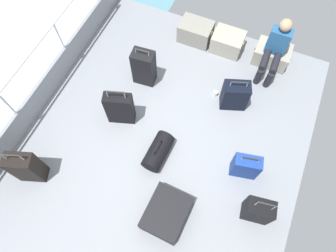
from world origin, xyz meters
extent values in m
cube|color=gray|center=(0.00, 0.00, -0.03)|extent=(4.40, 5.20, 0.06)
cube|color=gray|center=(-2.17, 0.00, 0.23)|extent=(0.06, 5.20, 0.45)
cylinder|color=silver|center=(-2.17, -0.69, 0.50)|extent=(0.04, 0.04, 1.00)
cylinder|color=silver|center=(-2.17, 0.69, 0.50)|extent=(0.04, 0.04, 1.00)
cylinder|color=silver|center=(-2.17, 0.00, 1.00)|extent=(0.04, 4.16, 0.04)
cube|color=gray|center=(-0.30, 2.15, 0.19)|extent=(0.60, 0.43, 0.38)
torus|color=tan|center=(-0.61, 2.15, 0.27)|extent=(0.02, 0.12, 0.12)
torus|color=tan|center=(0.01, 2.15, 0.27)|extent=(0.02, 0.12, 0.12)
cube|color=#9E9989|center=(0.33, 2.16, 0.18)|extent=(0.55, 0.45, 0.36)
torus|color=tan|center=(0.04, 2.16, 0.25)|extent=(0.02, 0.12, 0.12)
torus|color=tan|center=(0.61, 2.16, 0.25)|extent=(0.02, 0.12, 0.12)
cube|color=#9E9989|center=(1.15, 2.20, 0.17)|extent=(0.61, 0.43, 0.35)
torus|color=tan|center=(0.84, 2.20, 0.24)|extent=(0.02, 0.12, 0.12)
torus|color=tan|center=(1.46, 2.20, 0.24)|extent=(0.02, 0.12, 0.12)
cube|color=#26598C|center=(1.15, 2.15, 0.59)|extent=(0.34, 0.20, 0.48)
sphere|color=tan|center=(1.15, 2.15, 0.95)|extent=(0.20, 0.20, 0.20)
cylinder|color=black|center=(1.24, 1.85, 0.39)|extent=(0.12, 0.40, 0.12)
cylinder|color=black|center=(1.24, 1.65, 0.17)|extent=(0.11, 0.11, 0.35)
cylinder|color=black|center=(1.06, 1.85, 0.39)|extent=(0.12, 0.40, 0.12)
cylinder|color=black|center=(1.06, 1.65, 0.17)|extent=(0.11, 0.11, 0.35)
cube|color=black|center=(-0.80, 0.06, 0.34)|extent=(0.47, 0.32, 0.68)
cylinder|color=#A5A8AD|center=(-0.92, 0.02, 0.75)|extent=(0.02, 0.02, 0.15)
cylinder|color=#A5A8AD|center=(-0.67, 0.10, 0.75)|extent=(0.02, 0.02, 0.15)
cylinder|color=#2D2D2D|center=(-0.80, 0.06, 0.83)|extent=(0.27, 0.11, 0.02)
cube|color=green|center=(-0.83, 0.15, 0.41)|extent=(0.05, 0.02, 0.08)
cube|color=black|center=(0.80, 1.04, 0.28)|extent=(0.48, 0.38, 0.56)
cylinder|color=#A5A8AD|center=(0.68, 1.00, 0.61)|extent=(0.02, 0.02, 0.10)
cylinder|color=#A5A8AD|center=(0.92, 1.08, 0.61)|extent=(0.02, 0.02, 0.10)
cylinder|color=#2D2D2D|center=(0.80, 1.04, 0.66)|extent=(0.26, 0.11, 0.02)
cube|color=white|center=(0.76, 1.16, 0.39)|extent=(0.05, 0.02, 0.08)
cube|color=black|center=(0.51, -1.10, 0.14)|extent=(0.58, 0.70, 0.27)
cube|color=green|center=(0.52, -0.76, 0.17)|extent=(0.05, 0.01, 0.08)
cube|color=black|center=(1.66, -0.60, 0.26)|extent=(0.40, 0.29, 0.51)
cylinder|color=#A5A8AD|center=(1.55, -0.61, 0.61)|extent=(0.02, 0.02, 0.19)
cylinder|color=#A5A8AD|center=(1.77, -0.58, 0.61)|extent=(0.02, 0.02, 0.19)
cylinder|color=#2D2D2D|center=(1.66, -0.60, 0.70)|extent=(0.24, 0.05, 0.02)
cube|color=silver|center=(1.64, -0.47, 0.29)|extent=(0.05, 0.01, 0.08)
cube|color=black|center=(-0.78, 0.92, 0.35)|extent=(0.38, 0.28, 0.70)
cylinder|color=#A5A8AD|center=(-0.89, 0.91, 0.74)|extent=(0.02, 0.02, 0.08)
cylinder|color=#A5A8AD|center=(-0.67, 0.93, 0.74)|extent=(0.02, 0.02, 0.08)
cylinder|color=#2D2D2D|center=(-0.78, 0.92, 0.78)|extent=(0.24, 0.04, 0.02)
cube|color=white|center=(-0.79, 1.05, 0.47)|extent=(0.05, 0.01, 0.08)
cube|color=navy|center=(1.32, -0.05, 0.25)|extent=(0.42, 0.27, 0.50)
cylinder|color=#A5A8AD|center=(1.21, -0.07, 0.56)|extent=(0.02, 0.02, 0.10)
cylinder|color=#A5A8AD|center=(1.44, -0.02, 0.56)|extent=(0.02, 0.02, 0.10)
cylinder|color=#2D2D2D|center=(1.32, -0.05, 0.61)|extent=(0.25, 0.07, 0.02)
cube|color=green|center=(1.30, 0.05, 0.32)|extent=(0.05, 0.02, 0.08)
cube|color=black|center=(-1.59, -1.34, 0.34)|extent=(0.45, 0.35, 0.69)
cylinder|color=#A5A8AD|center=(-1.70, -1.38, 0.77)|extent=(0.02, 0.02, 0.16)
cylinder|color=#A5A8AD|center=(-1.48, -1.30, 0.77)|extent=(0.02, 0.02, 0.16)
cylinder|color=#2D2D2D|center=(-1.59, -1.34, 0.85)|extent=(0.25, 0.10, 0.02)
cube|color=silver|center=(-1.63, -1.23, 0.46)|extent=(0.05, 0.02, 0.08)
cylinder|color=black|center=(0.02, -0.31, 0.15)|extent=(0.32, 0.61, 0.29)
torus|color=black|center=(0.02, -0.31, 0.30)|extent=(0.03, 0.25, 0.25)
cylinder|color=white|center=(0.48, 1.10, 0.05)|extent=(0.08, 0.08, 0.10)
camera|label=1|loc=(0.82, -1.78, 4.51)|focal=32.26mm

